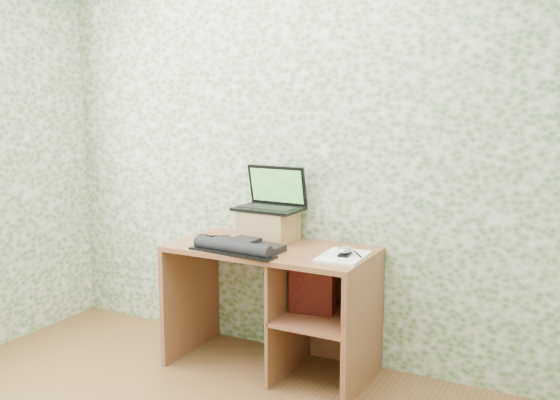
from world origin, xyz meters
The scene contains 10 objects.
wall_back centered at (0.00, 1.75, 1.30)m, with size 3.50×3.50×0.00m, color silver.
desk centered at (0.08, 1.47, 0.48)m, with size 1.20×0.60×0.75m.
riser centered at (-0.09, 1.58, 0.84)m, with size 0.31×0.26×0.19m, color olive.
laptop centered at (-0.09, 1.63, 1.00)m, with size 0.40×0.29×0.26m.
keyboard centered at (-0.12, 1.27, 0.78)m, with size 0.55×0.31×0.08m.
headphones centered at (-0.41, 1.45, 0.76)m, with size 0.20×0.18×0.03m.
notepad centered at (0.47, 1.40, 0.76)m, with size 0.23×0.33×0.02m, color silver.
mouse centered at (0.48, 1.40, 0.78)m, with size 0.07×0.11×0.04m, color #BBBBBD.
pen centered at (0.53, 1.46, 0.77)m, with size 0.01×0.01×0.15m, color black.
red_box centered at (0.27, 1.44, 0.54)m, with size 0.26×0.08×0.31m, color maroon.
Camera 1 is at (1.71, -1.69, 1.62)m, focal length 40.00 mm.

